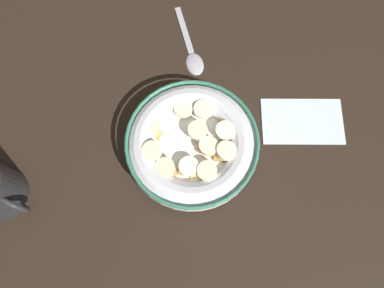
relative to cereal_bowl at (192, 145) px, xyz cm
name	(u,v)px	position (x,y,z in cm)	size (l,w,h in cm)	color
ground_plane	(192,151)	(0.00, 0.00, -3.50)	(124.17, 124.17, 2.00)	black
cereal_bowl	(192,145)	(0.00, 0.00, 0.00)	(19.88, 19.88, 4.97)	silver
spoon	(192,54)	(-7.45, 15.17, -2.16)	(10.74, 11.81, 0.80)	#A5A5AD
folded_napkin	(303,121)	(13.91, 12.13, -2.35)	(13.09, 7.85, 0.30)	silver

